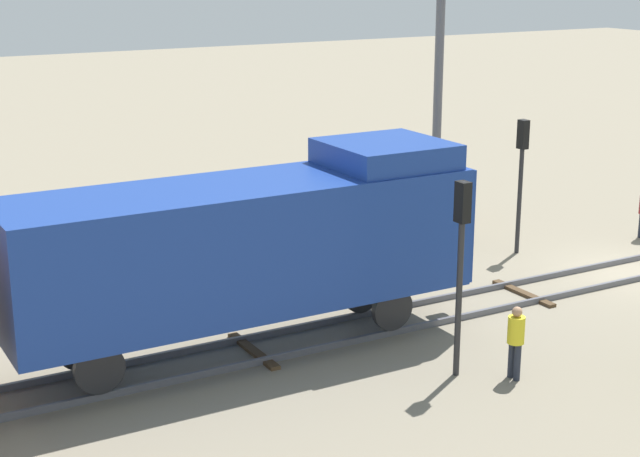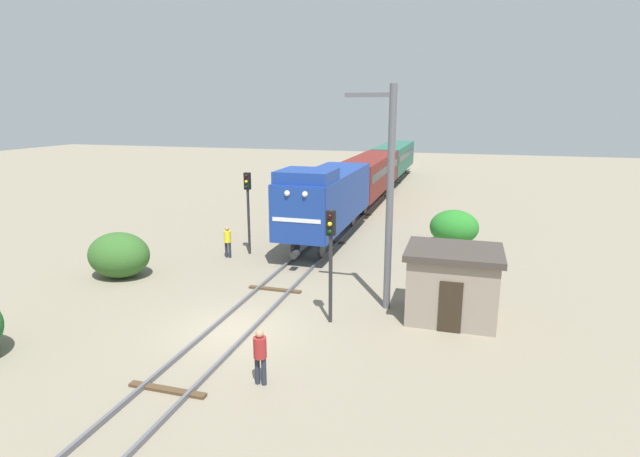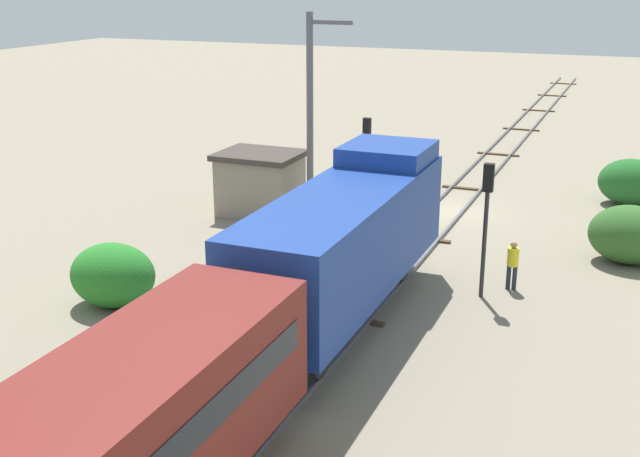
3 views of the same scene
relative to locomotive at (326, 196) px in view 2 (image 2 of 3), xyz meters
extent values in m
plane|color=gray|center=(0.00, -12.51, -2.77)|extent=(150.13, 150.13, 0.00)
cube|color=#595960|center=(-0.72, -12.51, -2.69)|extent=(0.10, 100.08, 0.16)
cube|color=#595960|center=(0.72, -12.51, -2.69)|extent=(0.10, 100.08, 0.16)
cube|color=#4C3823|center=(0.00, -16.68, -2.73)|extent=(2.40, 0.24, 0.09)
cube|color=#4C3823|center=(0.00, -8.34, -2.73)|extent=(2.40, 0.24, 0.09)
cube|color=#4C3823|center=(0.00, 0.00, -2.73)|extent=(2.40, 0.24, 0.09)
cube|color=#4C3823|center=(0.00, 8.34, -2.73)|extent=(2.40, 0.24, 0.09)
cube|color=#4C3823|center=(0.00, 16.68, -2.73)|extent=(2.40, 0.24, 0.09)
cube|color=#4C3823|center=(0.00, 25.03, -2.73)|extent=(2.40, 0.24, 0.09)
cube|color=#4C3823|center=(0.00, 33.37, -2.73)|extent=(2.40, 0.24, 0.09)
cube|color=navy|center=(0.00, 0.24, -0.06)|extent=(2.90, 11.00, 2.90)
cube|color=navy|center=(0.00, -3.66, 1.69)|extent=(2.75, 2.80, 0.60)
cube|color=navy|center=(0.00, -5.31, -0.06)|extent=(2.84, 0.10, 2.84)
cube|color=white|center=(0.00, -5.35, -0.26)|extent=(2.46, 0.06, 0.20)
sphere|color=white|center=(-0.45, -5.36, 1.04)|extent=(0.28, 0.28, 0.28)
sphere|color=white|center=(0.45, -5.36, 1.04)|extent=(0.28, 0.28, 0.28)
cylinder|color=#262628|center=(0.00, -5.61, -1.91)|extent=(0.36, 0.50, 0.36)
cylinder|color=#262628|center=(-0.72, -3.46, -2.06)|extent=(0.18, 1.10, 1.10)
cylinder|color=#262628|center=(0.72, -3.46, -2.06)|extent=(0.18, 1.10, 1.10)
cylinder|color=#262628|center=(-0.72, 3.94, -2.06)|extent=(0.18, 1.10, 1.10)
cylinder|color=#262628|center=(0.72, 3.94, -2.06)|extent=(0.18, 1.10, 1.10)
cube|color=maroon|center=(0.00, 13.34, -0.30)|extent=(2.80, 14.00, 2.70)
cube|color=black|center=(0.00, 13.34, 0.05)|extent=(2.84, 12.88, 0.64)
cylinder|color=#262628|center=(-0.72, 7.94, -2.13)|extent=(0.16, 0.96, 0.96)
cylinder|color=#262628|center=(0.72, 7.94, -2.13)|extent=(0.16, 0.96, 0.96)
cylinder|color=#262628|center=(-0.72, 18.74, -2.13)|extent=(0.16, 0.96, 0.96)
cylinder|color=#262628|center=(0.72, 18.74, -2.13)|extent=(0.16, 0.96, 0.96)
cube|color=#26604C|center=(0.00, 27.94, -0.30)|extent=(2.80, 14.00, 2.70)
cube|color=black|center=(0.00, 27.94, 0.05)|extent=(2.84, 12.88, 0.64)
cylinder|color=#262628|center=(-0.72, 22.54, -2.13)|extent=(0.16, 0.96, 0.96)
cylinder|color=#262628|center=(0.72, 22.54, -2.13)|extent=(0.16, 0.96, 0.96)
cylinder|color=#262628|center=(-0.72, 33.34, -2.13)|extent=(0.16, 0.96, 0.96)
cylinder|color=#262628|center=(0.72, 33.34, -2.13)|extent=(0.16, 0.96, 0.96)
cylinder|color=#262628|center=(3.20, -10.83, -0.65)|extent=(0.14, 0.14, 4.26)
cube|color=black|center=(3.20, -10.83, 1.03)|extent=(0.32, 0.24, 0.90)
sphere|color=#390606|center=(3.20, -10.97, 1.30)|extent=(0.16, 0.16, 0.16)
sphere|color=yellow|center=(3.20, -10.97, 1.02)|extent=(0.16, 0.16, 0.16)
sphere|color=black|center=(3.20, -10.97, 0.74)|extent=(0.16, 0.16, 0.16)
cylinder|color=#262628|center=(-3.40, -3.42, -0.54)|extent=(0.14, 0.14, 4.46)
cube|color=black|center=(-3.40, -3.42, 1.24)|extent=(0.32, 0.24, 0.90)
sphere|color=#390606|center=(-3.40, -3.56, 1.51)|extent=(0.16, 0.16, 0.16)
sphere|color=yellow|center=(-3.40, -3.56, 1.23)|extent=(0.16, 0.16, 0.16)
sphere|color=black|center=(-3.40, -3.56, 0.95)|extent=(0.16, 0.16, 0.16)
cylinder|color=#262B38|center=(2.30, -15.57, -2.35)|extent=(0.15, 0.15, 0.85)
cylinder|color=#262B38|center=(2.50, -15.57, -2.35)|extent=(0.15, 0.15, 0.85)
cylinder|color=maroon|center=(2.40, -15.57, -1.61)|extent=(0.38, 0.38, 0.62)
sphere|color=tan|center=(2.40, -15.57, -1.19)|extent=(0.23, 0.23, 0.23)
cylinder|color=#262B38|center=(-4.30, -4.42, -2.35)|extent=(0.15, 0.15, 0.85)
cylinder|color=#262B38|center=(-4.10, -4.42, -2.35)|extent=(0.15, 0.15, 0.85)
cylinder|color=yellow|center=(-4.20, -4.42, -1.61)|extent=(0.38, 0.38, 0.62)
sphere|color=tan|center=(-4.20, -4.42, -1.19)|extent=(0.23, 0.23, 0.23)
cylinder|color=#595960|center=(5.00, -8.87, 1.56)|extent=(0.28, 0.28, 8.67)
cube|color=#595960|center=(4.10, -8.87, 5.49)|extent=(1.80, 0.16, 0.16)
cube|color=gray|center=(7.50, -9.18, -1.52)|extent=(3.20, 2.60, 2.50)
cube|color=#3F3833|center=(7.50, -9.18, -0.15)|extent=(3.50, 2.90, 0.24)
cube|color=#2D2319|center=(7.50, -10.50, -1.82)|extent=(0.80, 0.06, 1.90)
ellipsoid|color=#316026|center=(-7.69, -8.68, -1.70)|extent=(2.94, 2.41, 2.14)
ellipsoid|color=#267726|center=(7.27, 1.74, -1.75)|extent=(2.80, 2.29, 2.04)
camera|label=1|loc=(-19.61, 9.30, 6.34)|focal=55.00mm
camera|label=2|loc=(7.70, -27.57, 5.05)|focal=28.00mm
camera|label=3|loc=(-7.79, 21.09, 7.38)|focal=45.00mm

